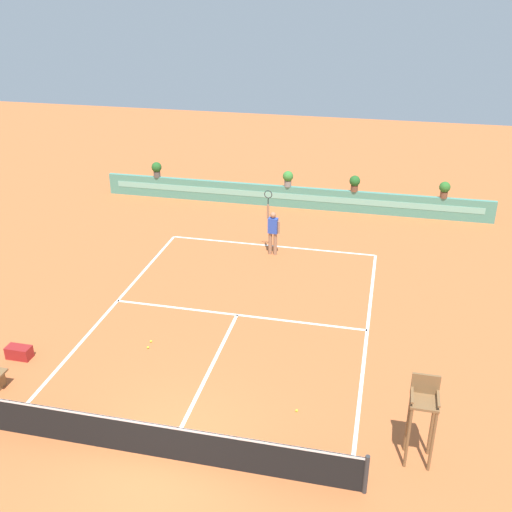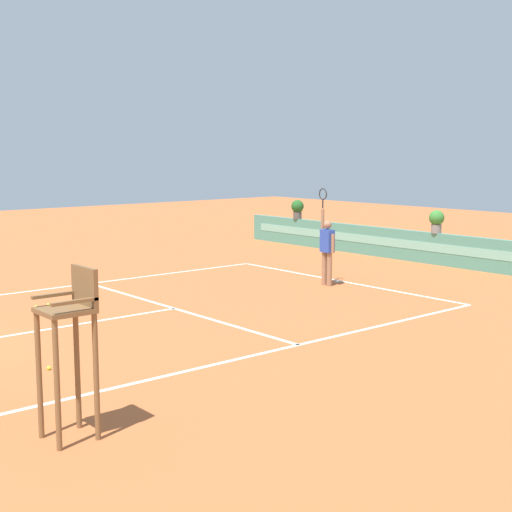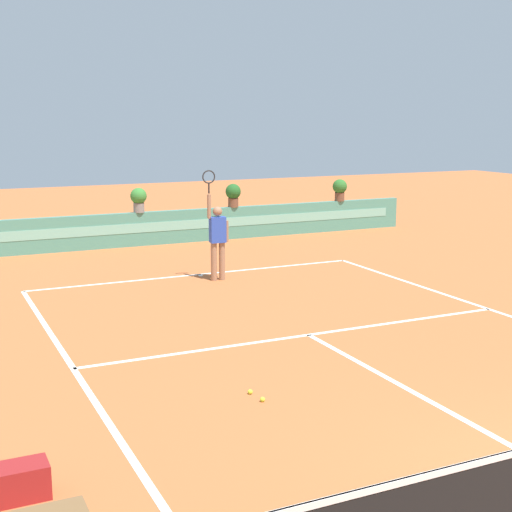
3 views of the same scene
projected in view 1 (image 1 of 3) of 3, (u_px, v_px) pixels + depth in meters
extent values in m
plane|color=#BC6033|center=(234.00, 321.00, 18.76)|extent=(60.00, 60.00, 0.00)
cube|color=white|center=(271.00, 246.00, 23.95)|extent=(8.22, 0.10, 0.01)
cube|color=white|center=(237.00, 315.00, 19.11)|extent=(8.22, 0.10, 0.01)
cube|color=white|center=(208.00, 374.00, 16.29)|extent=(0.10, 6.40, 0.01)
cube|color=white|center=(112.00, 307.00, 19.53)|extent=(0.10, 11.89, 0.01)
cube|color=white|center=(366.00, 338.00, 17.88)|extent=(0.10, 11.89, 0.01)
cube|color=white|center=(271.00, 247.00, 23.86)|extent=(0.10, 0.20, 0.01)
cylinder|color=#333333|center=(366.00, 475.00, 12.37)|extent=(0.10, 0.10, 1.00)
cube|color=black|center=(165.00, 442.00, 13.27)|extent=(8.82, 0.02, 0.95)
cube|color=white|center=(163.00, 426.00, 13.08)|extent=(8.82, 0.03, 0.06)
cube|color=#4C8E7A|center=(291.00, 197.00, 27.70)|extent=(18.00, 0.20, 1.00)
cube|color=#7ABCA8|center=(290.00, 197.00, 27.59)|extent=(17.10, 0.01, 0.28)
cylinder|color=brown|center=(408.00, 438.00, 12.91)|extent=(0.07, 0.07, 1.60)
cylinder|color=brown|center=(432.00, 442.00, 12.81)|extent=(0.07, 0.07, 1.60)
cylinder|color=brown|center=(408.00, 423.00, 13.36)|extent=(0.07, 0.07, 1.60)
cylinder|color=brown|center=(431.00, 426.00, 13.26)|extent=(0.07, 0.07, 1.60)
cube|color=brown|center=(424.00, 402.00, 12.73)|extent=(0.60, 0.60, 0.06)
cube|color=brown|center=(426.00, 384.00, 12.85)|extent=(0.60, 0.06, 0.48)
cube|color=brown|center=(412.00, 394.00, 12.72)|extent=(0.06, 0.60, 0.04)
cube|color=brown|center=(438.00, 398.00, 12.61)|extent=(0.06, 0.60, 0.04)
cube|color=brown|center=(0.00, 381.00, 15.64)|extent=(0.08, 0.40, 0.45)
cube|color=maroon|center=(19.00, 352.00, 16.92)|extent=(0.70, 0.36, 0.36)
cylinder|color=#9E7051|center=(275.00, 244.00, 23.02)|extent=(0.14, 0.14, 0.90)
cylinder|color=#9E7051|center=(270.00, 243.00, 23.07)|extent=(0.14, 0.14, 0.90)
cube|color=#2D4CB7|center=(273.00, 226.00, 22.72)|extent=(0.38, 0.25, 0.60)
sphere|color=#9E7051|center=(273.00, 215.00, 22.54)|extent=(0.22, 0.22, 0.22)
cylinder|color=#9E7051|center=(268.00, 211.00, 22.54)|extent=(0.09, 0.09, 0.55)
cylinder|color=black|center=(268.00, 201.00, 22.36)|extent=(0.04, 0.04, 0.24)
torus|color=#262626|center=(268.00, 194.00, 22.25)|extent=(0.31, 0.05, 0.31)
cylinder|color=#9E7051|center=(279.00, 227.00, 22.69)|extent=(0.09, 0.09, 0.50)
sphere|color=#CCE033|center=(148.00, 347.00, 17.39)|extent=(0.07, 0.07, 0.07)
sphere|color=#CCE033|center=(151.00, 341.00, 17.68)|extent=(0.07, 0.07, 0.07)
sphere|color=#CCE033|center=(297.00, 411.00, 14.89)|extent=(0.07, 0.07, 0.07)
cylinder|color=brown|center=(444.00, 195.00, 26.07)|extent=(0.32, 0.32, 0.28)
sphere|color=#2D6B28|center=(445.00, 187.00, 25.93)|extent=(0.48, 0.48, 0.48)
cylinder|color=gray|center=(288.00, 183.00, 27.46)|extent=(0.32, 0.32, 0.28)
sphere|color=#387F33|center=(288.00, 176.00, 27.31)|extent=(0.48, 0.48, 0.48)
cylinder|color=brown|center=(354.00, 188.00, 26.85)|extent=(0.32, 0.32, 0.28)
sphere|color=#235B23|center=(355.00, 181.00, 26.70)|extent=(0.48, 0.48, 0.48)
cylinder|color=#514C47|center=(157.00, 174.00, 28.73)|extent=(0.32, 0.32, 0.28)
sphere|color=#235B23|center=(157.00, 167.00, 28.59)|extent=(0.48, 0.48, 0.48)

